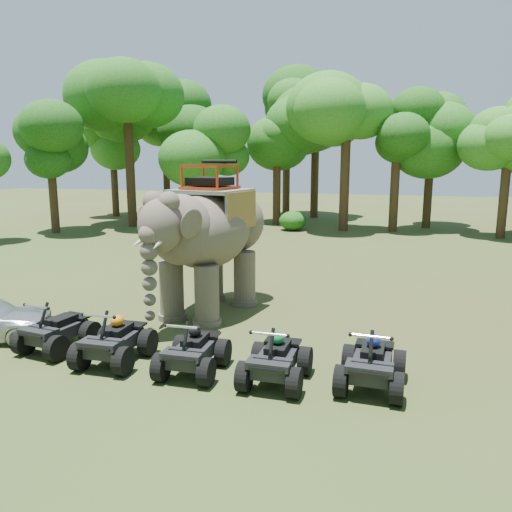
# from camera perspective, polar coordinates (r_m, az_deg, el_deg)

# --- Properties ---
(ground) EXTENTS (110.00, 110.00, 0.00)m
(ground) POSITION_cam_1_polar(r_m,az_deg,el_deg) (12.39, -1.61, -9.68)
(ground) COLOR #47381E
(ground) RESTS_ON ground
(elephant) EXTENTS (3.11, 5.47, 4.34)m
(elephant) POSITION_cam_1_polar(r_m,az_deg,el_deg) (14.27, -5.38, 2.04)
(elephant) COLOR brown
(elephant) RESTS_ON ground
(atv_0) EXTENTS (1.41, 1.80, 1.23)m
(atv_0) POSITION_cam_1_polar(r_m,az_deg,el_deg) (12.54, -21.80, -7.26)
(atv_0) COLOR black
(atv_0) RESTS_ON ground
(atv_1) EXTENTS (1.30, 1.75, 1.27)m
(atv_1) POSITION_cam_1_polar(r_m,az_deg,el_deg) (11.37, -15.88, -8.62)
(atv_1) COLOR black
(atv_1) RESTS_ON ground
(atv_2) EXTENTS (1.25, 1.68, 1.21)m
(atv_2) POSITION_cam_1_polar(r_m,az_deg,el_deg) (10.53, -7.24, -10.04)
(atv_2) COLOR black
(atv_2) RESTS_ON ground
(atv_3) EXTENTS (1.23, 1.67, 1.23)m
(atv_3) POSITION_cam_1_polar(r_m,az_deg,el_deg) (10.02, 2.30, -11.01)
(atv_3) COLOR black
(atv_3) RESTS_ON ground
(atv_4) EXTENTS (1.29, 1.74, 1.27)m
(atv_4) POSITION_cam_1_polar(r_m,az_deg,el_deg) (10.05, 13.13, -11.11)
(atv_4) COLOR black
(atv_4) RESTS_ON ground
(tree_0) EXTENTS (6.75, 6.75, 9.64)m
(tree_0) POSITION_cam_1_polar(r_m,az_deg,el_deg) (31.61, 10.20, 11.57)
(tree_0) COLOR #195114
(tree_0) RESTS_ON ground
(tree_1) EXTENTS (5.41, 5.41, 7.74)m
(tree_1) POSITION_cam_1_polar(r_m,az_deg,el_deg) (34.35, 19.23, 9.49)
(tree_1) COLOR #195114
(tree_1) RESTS_ON ground
(tree_2) EXTENTS (4.68, 4.68, 6.69)m
(tree_2) POSITION_cam_1_polar(r_m,az_deg,el_deg) (31.27, 26.62, 7.91)
(tree_2) COLOR #195114
(tree_2) RESTS_ON ground
(tree_23) EXTENTS (4.64, 4.64, 6.62)m
(tree_23) POSITION_cam_1_polar(r_m,az_deg,el_deg) (32.64, -22.29, 8.26)
(tree_23) COLOR #195114
(tree_23) RESTS_ON ground
(tree_24) EXTENTS (6.76, 6.76, 9.66)m
(tree_24) POSITION_cam_1_polar(r_m,az_deg,el_deg) (34.11, -14.27, 11.36)
(tree_24) COLOR #195114
(tree_24) RESTS_ON ground
(tree_25) EXTENTS (4.75, 4.75, 6.78)m
(tree_25) POSITION_cam_1_polar(r_m,az_deg,el_deg) (31.67, -5.44, 9.10)
(tree_25) COLOR #195114
(tree_25) RESTS_ON ground
(tree_26) EXTENTS (5.49, 5.49, 7.84)m
(tree_26) POSITION_cam_1_polar(r_m,az_deg,el_deg) (34.34, 2.41, 10.16)
(tree_26) COLOR #195114
(tree_26) RESTS_ON ground
(tree_27) EXTENTS (6.07, 6.07, 8.68)m
(tree_27) POSITION_cam_1_polar(r_m,az_deg,el_deg) (42.89, -10.25, 10.70)
(tree_27) COLOR #195114
(tree_27) RESTS_ON ground
(tree_28) EXTENTS (5.63, 5.63, 8.05)m
(tree_28) POSITION_cam_1_polar(r_m,az_deg,el_deg) (32.08, 15.68, 9.91)
(tree_28) COLOR #195114
(tree_28) RESTS_ON ground
(tree_30) EXTENTS (5.38, 5.38, 7.68)m
(tree_30) POSITION_cam_1_polar(r_m,az_deg,el_deg) (40.84, -15.95, 9.76)
(tree_30) COLOR #195114
(tree_30) RESTS_ON ground
(tree_34) EXTENTS (6.34, 6.34, 9.05)m
(tree_34) POSITION_cam_1_polar(r_m,az_deg,el_deg) (41.05, -8.22, 11.02)
(tree_34) COLOR #195114
(tree_34) RESTS_ON ground
(tree_35) EXTENTS (6.83, 6.83, 9.76)m
(tree_35) POSITION_cam_1_polar(r_m,az_deg,el_deg) (38.82, 6.78, 11.59)
(tree_35) COLOR #195114
(tree_35) RESTS_ON ground
(tree_36) EXTENTS (6.90, 6.90, 9.86)m
(tree_36) POSITION_cam_1_polar(r_m,az_deg,el_deg) (41.51, 3.51, 11.67)
(tree_36) COLOR #195114
(tree_36) RESTS_ON ground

